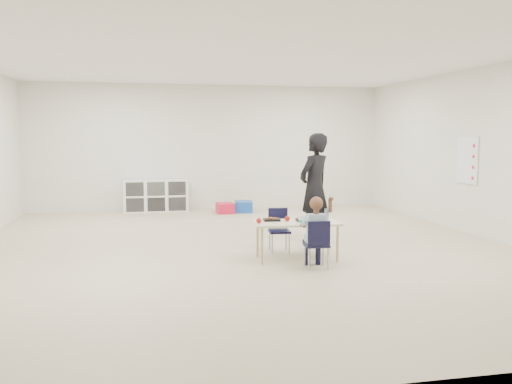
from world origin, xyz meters
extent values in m
plane|color=beige|center=(0.00, 0.00, 0.00)|extent=(9.00, 9.00, 0.00)
plane|color=white|center=(0.00, 0.00, 2.80)|extent=(9.00, 9.00, 0.00)
cube|color=white|center=(0.00, 4.50, 1.40)|extent=(8.00, 0.02, 2.80)
cube|color=white|center=(0.00, -4.50, 1.40)|extent=(8.00, 0.02, 2.80)
cube|color=white|center=(4.00, 0.00, 1.40)|extent=(0.02, 9.00, 2.80)
cube|color=#F4E7C3|center=(0.55, -0.80, 0.50)|extent=(1.17, 0.65, 0.03)
cube|color=black|center=(0.67, -0.76, 0.53)|extent=(0.23, 0.18, 0.03)
cube|color=black|center=(0.24, -0.67, 0.53)|extent=(0.23, 0.18, 0.03)
cube|color=white|center=(0.58, -0.92, 0.57)|extent=(0.08, 0.08, 0.10)
ellipsoid|color=tan|center=(0.81, -0.93, 0.55)|extent=(0.09, 0.09, 0.07)
sphere|color=maroon|center=(0.43, -0.74, 0.55)|extent=(0.07, 0.07, 0.07)
sphere|color=maroon|center=(0.02, -0.83, 0.55)|extent=(0.07, 0.07, 0.07)
cube|color=white|center=(-1.20, 4.28, 0.35)|extent=(1.40, 0.40, 0.70)
cube|color=white|center=(3.98, 0.60, 1.25)|extent=(0.02, 0.60, 0.80)
imported|color=black|center=(1.16, 0.34, 0.85)|extent=(0.74, 0.70, 1.71)
cube|color=red|center=(0.25, 3.74, 0.11)|extent=(0.36, 0.46, 0.22)
cube|color=yellow|center=(0.60, 3.91, 0.11)|extent=(0.42, 0.49, 0.21)
cube|color=#174BAC|center=(0.67, 3.83, 0.12)|extent=(0.44, 0.54, 0.24)
camera|label=1|loc=(-1.46, -7.74, 1.68)|focal=38.00mm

